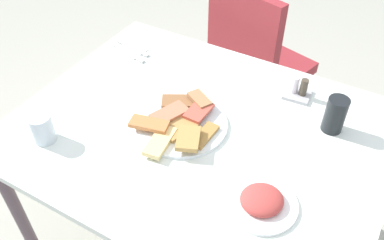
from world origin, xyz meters
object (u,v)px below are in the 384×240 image
(pide_platter, at_px, (180,124))
(salad_plate_greens, at_px, (262,201))
(dining_chair, at_px, (254,58))
(soda_can, at_px, (335,115))
(drinking_glass, at_px, (42,128))
(fork, at_px, (127,52))
(condiment_caddy, at_px, (298,90))
(dining_table, at_px, (199,144))
(spoon, at_px, (133,48))
(paper_napkin, at_px, (130,51))

(pide_platter, xyz_separation_m, salad_plate_greens, (0.34, -0.15, 0.00))
(dining_chair, height_order, soda_can, dining_chair)
(dining_chair, relative_size, soda_can, 7.41)
(drinking_glass, xyz_separation_m, fork, (-0.07, 0.52, -0.04))
(salad_plate_greens, bearing_deg, condiment_caddy, 97.95)
(dining_table, relative_size, dining_chair, 1.30)
(spoon, bearing_deg, soda_can, 6.22)
(fork, bearing_deg, spoon, 104.28)
(fork, bearing_deg, condiment_caddy, 20.89)
(condiment_caddy, bearing_deg, salad_plate_greens, -82.05)
(dining_chair, bearing_deg, drinking_glass, -103.36)
(spoon, bearing_deg, fork, -79.14)
(dining_chair, distance_m, condiment_caddy, 0.67)
(paper_napkin, distance_m, condiment_caddy, 0.69)
(salad_plate_greens, height_order, condiment_caddy, condiment_caddy)
(pide_platter, xyz_separation_m, fork, (-0.41, 0.27, -0.01))
(soda_can, bearing_deg, pide_platter, -151.22)
(dining_chair, relative_size, condiment_caddy, 9.34)
(soda_can, bearing_deg, drinking_glass, -147.29)
(dining_chair, bearing_deg, dining_table, -80.87)
(salad_plate_greens, relative_size, fork, 1.00)
(soda_can, bearing_deg, fork, 177.82)
(fork, xyz_separation_m, spoon, (0.00, 0.04, 0.00))
(drinking_glass, bearing_deg, dining_table, 36.03)
(dining_chair, relative_size, spoon, 5.11)
(drinking_glass, bearing_deg, soda_can, 32.71)
(dining_table, bearing_deg, dining_chair, 99.13)
(dining_chair, bearing_deg, pide_platter, -84.73)
(dining_table, height_order, fork, fork)
(soda_can, distance_m, paper_napkin, 0.84)
(soda_can, xyz_separation_m, paper_napkin, (-0.83, 0.05, -0.06))
(dining_table, relative_size, drinking_glass, 12.48)
(soda_can, height_order, paper_napkin, soda_can)
(dining_chair, xyz_separation_m, drinking_glass, (-0.26, -1.10, 0.30))
(drinking_glass, relative_size, fork, 0.48)
(salad_plate_greens, bearing_deg, dining_table, 148.14)
(drinking_glass, height_order, spoon, drinking_glass)
(dining_chair, xyz_separation_m, pide_platter, (0.08, -0.84, 0.26))
(pide_platter, bearing_deg, dining_chair, 95.27)
(paper_napkin, height_order, condiment_caddy, condiment_caddy)
(soda_can, xyz_separation_m, condiment_caddy, (-0.15, 0.11, -0.04))
(fork, relative_size, spoon, 1.12)
(salad_plate_greens, height_order, spoon, salad_plate_greens)
(paper_napkin, relative_size, spoon, 0.62)
(salad_plate_greens, distance_m, spoon, 0.88)
(drinking_glass, bearing_deg, salad_plate_greens, 8.66)
(salad_plate_greens, bearing_deg, dining_chair, 112.99)
(dining_table, bearing_deg, pide_platter, -152.33)
(dining_table, height_order, salad_plate_greens, salad_plate_greens)
(soda_can, bearing_deg, dining_chair, 129.58)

